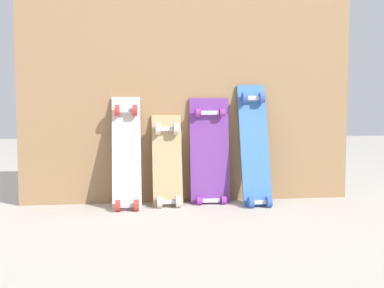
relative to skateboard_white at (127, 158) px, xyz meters
The scene contains 6 objects.
ground_plane 0.48m from the skateboard_white, 10.88° to the left, with size 12.00×12.00×0.00m, color #B2AAA0.
plywood_wall_panel 0.77m from the skateboard_white, 20.66° to the left, with size 2.01×0.04×1.87m, color #99724C.
skateboard_white is the anchor object (origin of this frame).
skateboard_natural 0.24m from the skateboard_white, ahead, with size 0.17×0.21×0.59m.
skateboard_purple 0.50m from the skateboard_white, ahead, with size 0.24×0.14×0.70m.
skateboard_blue 0.75m from the skateboard_white, ahead, with size 0.17×0.27×0.78m.
Camera 1 is at (-0.39, -2.91, 0.59)m, focal length 46.34 mm.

